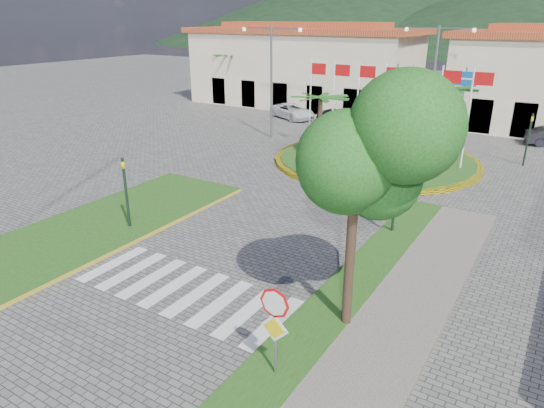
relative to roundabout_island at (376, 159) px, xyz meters
The scene contains 20 objects.
ground 22.00m from the roundabout_island, 90.01° to the right, with size 160.00×160.00×0.00m, color #5A5855.
sidewalk_right 20.88m from the roundabout_island, 73.31° to the right, with size 4.00×28.00×0.15m, color gray.
verge_right 20.57m from the roundabout_island, 76.52° to the right, with size 1.60×28.00×0.18m, color #234915.
median_left 17.27m from the roundabout_island, 112.12° to the right, with size 5.00×14.00×0.18m, color #234915.
crosswalk 18.00m from the roundabout_island, 90.02° to the right, with size 8.00×3.00×0.01m, color silver.
roundabout_island is the anchor object (origin of this frame).
stop_sign 20.69m from the roundabout_island, 76.27° to the right, with size 0.80×0.11×2.65m.
deciduous_tree 18.55m from the roundabout_island, 72.09° to the right, with size 3.60×3.60×6.80m.
traffic_light_left 16.45m from the roundabout_island, 108.56° to the right, with size 0.15×0.18×3.20m.
traffic_light_right 11.11m from the roundabout_island, 65.80° to the right, with size 0.15×0.18×3.20m.
traffic_light_far 9.11m from the roundabout_island, 26.58° to the left, with size 0.18×0.15×3.20m.
direction_sign_west 9.78m from the roundabout_island, 102.60° to the left, with size 1.60×0.14×5.20m.
direction_sign_east 10.03m from the roundabout_island, 71.53° to the left, with size 1.60×0.14×5.20m.
street_lamp_centre 9.15m from the roundabout_island, 82.91° to the left, with size 4.80×0.16×8.00m.
street_lamp_west 10.19m from the roundabout_island, 167.48° to the left, with size 4.80×0.16×8.00m.
building_left 21.59m from the roundabout_island, 131.20° to the left, with size 23.32×9.54×8.05m.
hill_far_west 130.64m from the roundabout_island, 114.99° to the left, with size 140.00×140.00×22.00m, color black.
hill_near_back 108.74m from the roundabout_island, 95.29° to the left, with size 110.00×110.00×16.00m, color black.
white_van 14.62m from the roundabout_island, 140.82° to the left, with size 2.18×4.72×1.31m, color silver.
car_dark_a 11.88m from the roundabout_island, 126.80° to the left, with size 1.46×3.62×1.23m, color black.
Camera 1 is at (10.05, -6.40, 8.58)m, focal length 32.00 mm.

